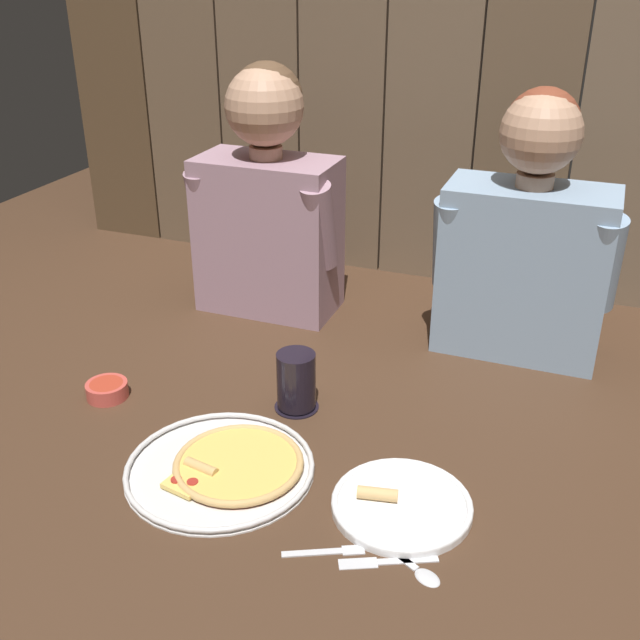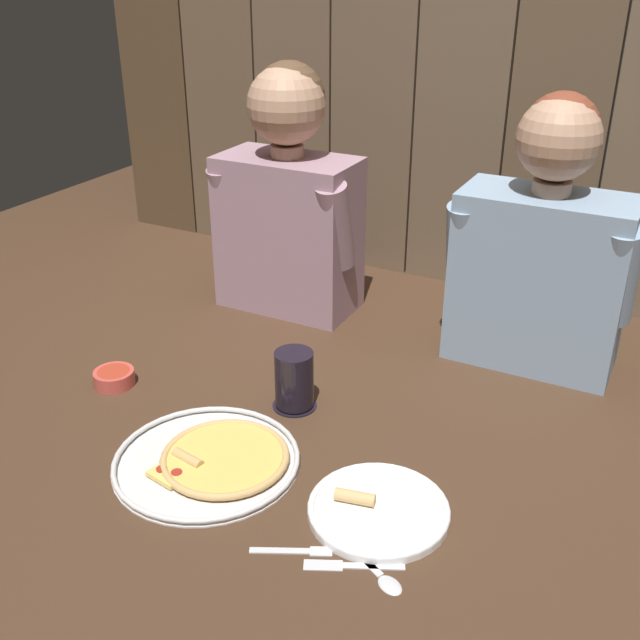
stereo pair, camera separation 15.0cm
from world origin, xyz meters
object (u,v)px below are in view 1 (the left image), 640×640
dipping_bowl (107,389)px  diner_left (267,197)px  pizza_tray (227,466)px  diner_right (527,238)px  drinking_glass (296,382)px  dinner_plate (401,504)px

dipping_bowl → diner_left: size_ratio=0.14×
dipping_bowl → pizza_tray: bearing=-20.8°
diner_right → pizza_tray: bearing=-122.2°
pizza_tray → dipping_bowl: (-0.35, 0.13, 0.01)m
pizza_tray → diner_right: 0.82m
pizza_tray → drinking_glass: size_ratio=2.74×
pizza_tray → dipping_bowl: bearing=159.2°
dinner_plate → pizza_tray: bearing=-177.3°
pizza_tray → diner_left: 0.75m
pizza_tray → diner_left: bearing=107.9°
dipping_bowl → dinner_plate: bearing=-10.0°
dipping_bowl → diner_left: bearing=75.6°
dipping_bowl → diner_left: (0.14, 0.53, 0.28)m
drinking_glass → dipping_bowl: bearing=-164.8°
drinking_glass → diner_left: size_ratio=0.20×
diner_left → diner_right: diner_left is taller
pizza_tray → dinner_plate: bearing=2.7°
pizza_tray → dipping_bowl: size_ratio=3.94×
pizza_tray → dipping_bowl: 0.37m
dinner_plate → diner_right: size_ratio=0.40×
diner_left → diner_right: bearing=-0.1°
pizza_tray → drinking_glass: drinking_glass is taller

